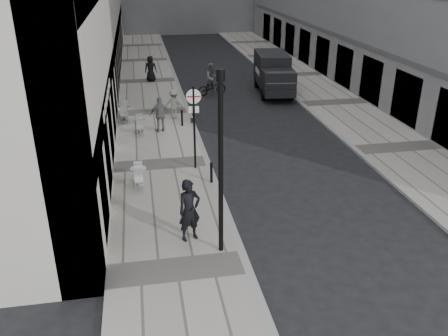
{
  "coord_description": "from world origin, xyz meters",
  "views": [
    {
      "loc": [
        -2.69,
        -8.53,
        8.27
      ],
      "look_at": [
        0.07,
        6.6,
        1.4
      ],
      "focal_mm": 38.0,
      "sensor_mm": 36.0,
      "label": 1
    }
  ],
  "objects_px": {
    "cyclist": "(212,83)",
    "sign_post": "(194,117)",
    "panel_van": "(273,72)",
    "lamppost": "(221,157)",
    "walking_man": "(189,210)"
  },
  "relations": [
    {
      "from": "sign_post",
      "to": "panel_van",
      "type": "distance_m",
      "value": 13.37
    },
    {
      "from": "cyclist",
      "to": "sign_post",
      "type": "bearing_deg",
      "value": -117.05
    },
    {
      "from": "sign_post",
      "to": "panel_van",
      "type": "xyz_separation_m",
      "value": [
        6.62,
        11.58,
        -0.95
      ]
    },
    {
      "from": "walking_man",
      "to": "panel_van",
      "type": "height_order",
      "value": "panel_van"
    },
    {
      "from": "sign_post",
      "to": "lamppost",
      "type": "xyz_separation_m",
      "value": [
        0.0,
        -6.24,
        0.83
      ]
    },
    {
      "from": "lamppost",
      "to": "panel_van",
      "type": "relative_size",
      "value": 1.01
    },
    {
      "from": "walking_man",
      "to": "sign_post",
      "type": "relative_size",
      "value": 0.58
    },
    {
      "from": "lamppost",
      "to": "cyclist",
      "type": "bearing_deg",
      "value": 81.85
    },
    {
      "from": "lamppost",
      "to": "cyclist",
      "type": "relative_size",
      "value": 2.65
    },
    {
      "from": "lamppost",
      "to": "panel_van",
      "type": "height_order",
      "value": "lamppost"
    },
    {
      "from": "lamppost",
      "to": "cyclist",
      "type": "distance_m",
      "value": 18.32
    },
    {
      "from": "walking_man",
      "to": "cyclist",
      "type": "height_order",
      "value": "walking_man"
    },
    {
      "from": "sign_post",
      "to": "lamppost",
      "type": "height_order",
      "value": "lamppost"
    },
    {
      "from": "sign_post",
      "to": "lamppost",
      "type": "bearing_deg",
      "value": -87.04
    },
    {
      "from": "walking_man",
      "to": "sign_post",
      "type": "xyz_separation_m",
      "value": [
        0.84,
        5.43,
        1.23
      ]
    }
  ]
}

